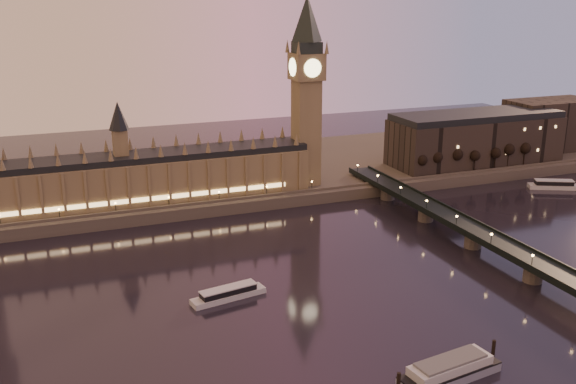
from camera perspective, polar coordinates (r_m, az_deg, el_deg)
name	(u,v)px	position (r m, az deg, el deg)	size (l,w,h in m)	color
ground	(297,299)	(239.93, 0.78, -9.50)	(700.00, 700.00, 0.00)	black
far_embankment	(242,173)	(394.41, -4.11, 1.68)	(560.00, 130.00, 6.00)	#423D35
palace_of_westminster	(134,172)	(333.69, -13.49, 1.72)	(180.00, 26.62, 52.00)	brown
big_ben	(307,80)	(349.76, 1.66, 9.93)	(17.68, 17.68, 104.00)	brown
westminster_bridge	(501,251)	(282.01, 18.40, -5.01)	(13.20, 260.00, 15.30)	black
city_block	(501,133)	(438.05, 18.42, 4.99)	(155.00, 45.00, 34.00)	black
bare_tree_0	(421,160)	(379.05, 11.71, 2.83)	(6.86, 6.86, 13.96)	black
bare_tree_1	(439,158)	(385.99, 13.31, 2.98)	(6.86, 6.86, 13.96)	black
bare_tree_2	(458,156)	(393.21, 14.85, 3.12)	(6.86, 6.86, 13.96)	black
bare_tree_3	(476,154)	(400.72, 16.34, 3.26)	(6.86, 6.86, 13.96)	black
bare_tree_4	(493,152)	(408.49, 17.78, 3.38)	(6.86, 6.86, 13.96)	black
bare_tree_5	(510,150)	(416.50, 19.15, 3.51)	(6.86, 6.86, 13.96)	black
bare_tree_6	(527,149)	(424.75, 20.48, 3.62)	(6.86, 6.86, 13.96)	black
cruise_boat_a	(228,294)	(240.46, -5.31, -8.98)	(29.24, 11.10, 4.58)	silver
cruise_boat_b	(554,185)	(402.37, 22.55, 0.60)	(28.54, 18.77, 5.23)	silver
moored_barge	(450,370)	(199.46, 14.19, -15.07)	(37.29, 13.46, 6.90)	gray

